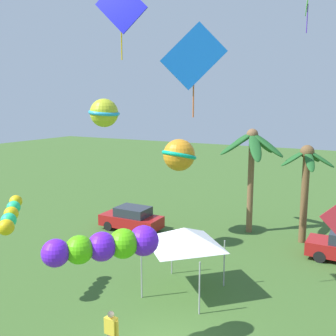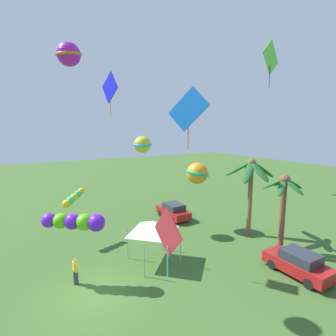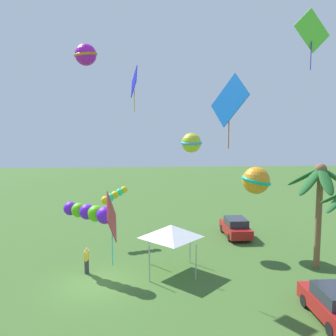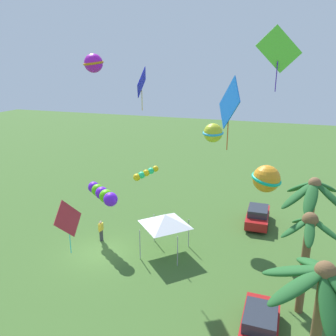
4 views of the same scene
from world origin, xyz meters
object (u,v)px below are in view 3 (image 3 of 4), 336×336
at_px(parked_car_0, 236,227).
at_px(kite_diamond_2, 229,102).
at_px(kite_diamond_4, 134,82).
at_px(kite_ball_8, 191,143).
at_px(kite_diamond_7, 312,32).
at_px(festival_tent, 171,231).
at_px(kite_tube_0, 114,196).
at_px(spectator_0, 87,260).
at_px(kite_ball_5, 86,55).
at_px(kite_tube_3, 89,212).
at_px(kite_ball_1, 256,180).
at_px(kite_diamond_6, 112,218).
at_px(palm_tree_1, 320,188).
at_px(parked_car_1, 335,304).

height_order(parked_car_0, kite_diamond_2, kite_diamond_2).
bearing_deg(kite_diamond_4, kite_ball_8, 135.13).
height_order(kite_diamond_7, kite_ball_8, kite_diamond_7).
xyz_separation_m(festival_tent, kite_ball_8, (-5.54, 1.92, 4.98)).
bearing_deg(kite_tube_0, kite_diamond_2, 59.40).
xyz_separation_m(spectator_0, kite_diamond_7, (3.34, 11.44, 12.25)).
xyz_separation_m(festival_tent, kite_ball_5, (0.05, -4.71, 10.04)).
bearing_deg(kite_diamond_7, parked_car_0, -174.97).
bearing_deg(kite_diamond_7, kite_tube_3, -107.54).
relative_size(kite_diamond_2, kite_diamond_4, 1.61).
bearing_deg(kite_tube_0, kite_ball_1, 76.55).
xyz_separation_m(kite_ball_1, kite_ball_5, (3.49, -10.86, 7.57)).
xyz_separation_m(festival_tent, kite_ball_1, (-3.44, 6.15, 2.47)).
distance_m(kite_diamond_2, kite_diamond_6, 11.51).
bearing_deg(kite_tube_0, kite_diamond_6, 4.66).
bearing_deg(kite_diamond_2, kite_ball_8, -157.09).
relative_size(parked_car_0, kite_ball_5, 2.14).
bearing_deg(parked_car_0, kite_ball_5, -57.56).
bearing_deg(parked_car_0, festival_tent, -40.76).
bearing_deg(kite_diamond_7, spectator_0, -106.26).
distance_m(festival_tent, kite_tube_3, 4.92).
bearing_deg(palm_tree_1, kite_diamond_7, -37.38).
bearing_deg(kite_diamond_7, kite_ball_8, -152.72).
xyz_separation_m(parked_car_0, kite_diamond_6, (13.10, -8.43, 4.24)).
bearing_deg(festival_tent, parked_car_0, 139.24).
bearing_deg(kite_tube_0, kite_tube_3, -9.55).
bearing_deg(parked_car_1, spectator_0, -116.73).
relative_size(palm_tree_1, festival_tent, 2.25).
bearing_deg(spectator_0, kite_diamond_4, 116.67).
bearing_deg(kite_diamond_4, kite_diamond_6, -4.99).
distance_m(kite_ball_5, kite_diamond_7, 11.65).
bearing_deg(parked_car_1, kite_diamond_2, -156.68).
height_order(palm_tree_1, kite_diamond_6, palm_tree_1).
bearing_deg(kite_diamond_2, kite_ball_1, 129.67).
bearing_deg(kite_ball_8, parked_car_1, 23.17).
distance_m(parked_car_0, kite_diamond_6, 16.15).
bearing_deg(palm_tree_1, parked_car_0, -153.57).
distance_m(kite_ball_1, kite_diamond_7, 10.56).
height_order(parked_car_1, spectator_0, spectator_0).
xyz_separation_m(kite_diamond_4, kite_diamond_7, (4.77, 8.59, 1.80)).
bearing_deg(kite_diamond_6, kite_diamond_7, 109.67).
height_order(festival_tent, kite_ball_8, kite_ball_8).
bearing_deg(palm_tree_1, parked_car_1, -19.89).
bearing_deg(kite_diamond_6, parked_car_0, 147.24).
relative_size(parked_car_0, kite_diamond_2, 0.86).
bearing_deg(kite_diamond_6, kite_diamond_2, 140.86).
relative_size(festival_tent, kite_ball_5, 1.56).
height_order(spectator_0, kite_diamond_6, kite_diamond_6).
height_order(kite_diamond_4, kite_diamond_6, kite_diamond_4).
bearing_deg(spectator_0, palm_tree_1, 89.32).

